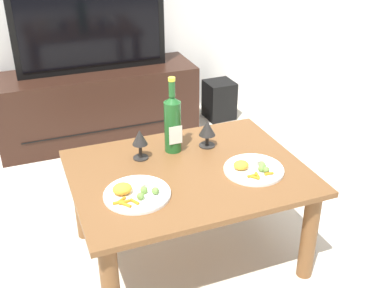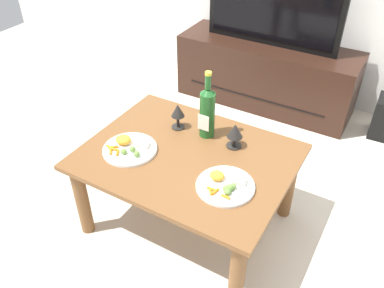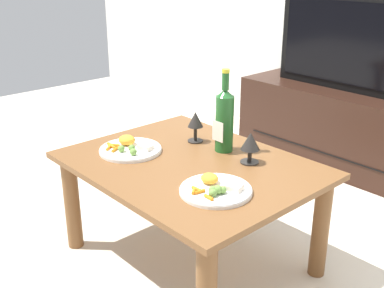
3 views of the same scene
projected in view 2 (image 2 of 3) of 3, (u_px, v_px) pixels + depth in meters
name	position (u px, v px, depth m)	size (l,w,h in m)	color
ground_plane	(188.00, 220.00, 2.24)	(6.40, 6.40, 0.00)	beige
dining_table	(188.00, 168.00, 2.01)	(1.00, 0.78, 0.47)	brown
tv_stand	(266.00, 74.00, 3.11)	(1.34, 0.43, 0.49)	black
tv_screen	(274.00, 5.00, 2.79)	(0.98, 0.05, 0.57)	black
wine_bottle	(207.00, 111.00, 2.00)	(0.08, 0.08, 0.36)	#1E5923
goblet_left	(178.00, 112.00, 2.09)	(0.07, 0.07, 0.14)	black
goblet_right	(235.00, 132.00, 1.96)	(0.08, 0.08, 0.13)	black
dinner_plate_left	(129.00, 148.00, 1.98)	(0.27, 0.27, 0.05)	white
dinner_plate_right	(225.00, 185.00, 1.77)	(0.26, 0.26, 0.05)	white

